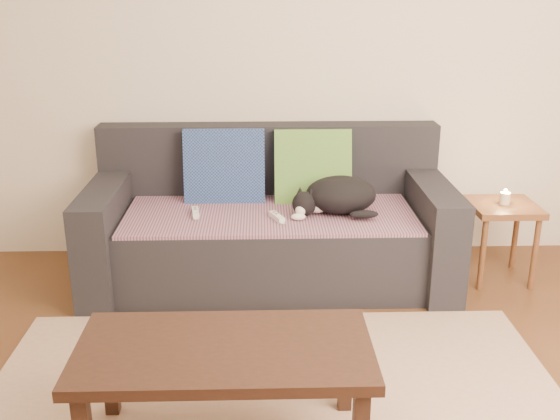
{
  "coord_description": "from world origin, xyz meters",
  "views": [
    {
      "loc": [
        -0.05,
        -2.09,
        1.68
      ],
      "look_at": [
        0.05,
        1.2,
        0.55
      ],
      "focal_mm": 42.0,
      "sensor_mm": 36.0,
      "label": 1
    }
  ],
  "objects_px": {
    "sofa": "(270,228)",
    "wii_remote_b": "(277,217)",
    "side_table": "(503,217)",
    "coffee_table": "(225,359)",
    "wii_remote_a": "(196,213)",
    "cat": "(337,196)"
  },
  "relations": [
    {
      "from": "side_table",
      "to": "cat",
      "type": "bearing_deg",
      "value": -178.07
    },
    {
      "from": "wii_remote_a",
      "to": "wii_remote_b",
      "type": "relative_size",
      "value": 1.0
    },
    {
      "from": "wii_remote_a",
      "to": "wii_remote_b",
      "type": "xyz_separation_m",
      "value": [
        0.46,
        -0.09,
        0.0
      ]
    },
    {
      "from": "wii_remote_b",
      "to": "coffee_table",
      "type": "xyz_separation_m",
      "value": [
        -0.23,
        -1.34,
        -0.07
      ]
    },
    {
      "from": "sofa",
      "to": "side_table",
      "type": "relative_size",
      "value": 4.43
    },
    {
      "from": "side_table",
      "to": "coffee_table",
      "type": "xyz_separation_m",
      "value": [
        -1.56,
        -1.48,
        -0.01
      ]
    },
    {
      "from": "coffee_table",
      "to": "sofa",
      "type": "bearing_deg",
      "value": 83.06
    },
    {
      "from": "wii_remote_a",
      "to": "cat",
      "type": "bearing_deg",
      "value": -96.88
    },
    {
      "from": "cat",
      "to": "wii_remote_b",
      "type": "height_order",
      "value": "cat"
    },
    {
      "from": "cat",
      "to": "wii_remote_b",
      "type": "distance_m",
      "value": 0.37
    },
    {
      "from": "sofa",
      "to": "side_table",
      "type": "xyz_separation_m",
      "value": [
        1.37,
        -0.08,
        0.08
      ]
    },
    {
      "from": "sofa",
      "to": "coffee_table",
      "type": "xyz_separation_m",
      "value": [
        -0.19,
        -1.56,
        0.07
      ]
    },
    {
      "from": "cat",
      "to": "wii_remote_a",
      "type": "distance_m",
      "value": 0.82
    },
    {
      "from": "cat",
      "to": "wii_remote_a",
      "type": "height_order",
      "value": "cat"
    },
    {
      "from": "sofa",
      "to": "wii_remote_b",
      "type": "distance_m",
      "value": 0.26
    },
    {
      "from": "sofa",
      "to": "wii_remote_a",
      "type": "relative_size",
      "value": 14.0
    },
    {
      "from": "cat",
      "to": "wii_remote_b",
      "type": "bearing_deg",
      "value": -143.48
    },
    {
      "from": "side_table",
      "to": "coffee_table",
      "type": "bearing_deg",
      "value": -136.53
    },
    {
      "from": "sofa",
      "to": "coffee_table",
      "type": "relative_size",
      "value": 1.93
    },
    {
      "from": "sofa",
      "to": "side_table",
      "type": "distance_m",
      "value": 1.37
    },
    {
      "from": "sofa",
      "to": "wii_remote_a",
      "type": "distance_m",
      "value": 0.47
    },
    {
      "from": "wii_remote_a",
      "to": "coffee_table",
      "type": "bearing_deg",
      "value": -178.52
    }
  ]
}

